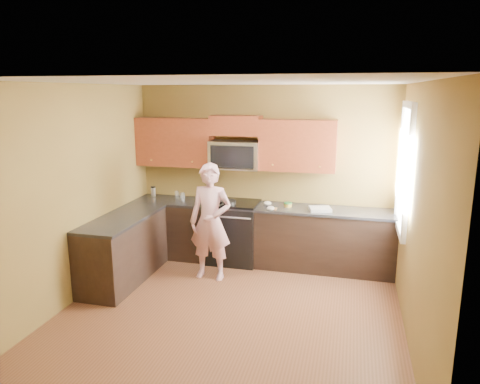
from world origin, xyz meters
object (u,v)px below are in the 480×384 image
(travel_mug, at_px, (153,196))
(frying_pan, at_px, (228,204))
(butter_tub, at_px, (288,207))
(stove, at_px, (234,232))
(microwave, at_px, (235,168))
(woman, at_px, (210,222))

(travel_mug, bearing_deg, frying_pan, -12.82)
(butter_tub, height_order, travel_mug, travel_mug)
(stove, distance_m, travel_mug, 1.48)
(stove, bearing_deg, frying_pan, -108.54)
(stove, height_order, microwave, microwave)
(butter_tub, bearing_deg, woman, -143.07)
(microwave, relative_size, woman, 0.46)
(microwave, relative_size, frying_pan, 1.74)
(stove, distance_m, butter_tub, 0.95)
(stove, distance_m, frying_pan, 0.50)
(microwave, height_order, travel_mug, microwave)
(microwave, distance_m, travel_mug, 1.50)
(woman, relative_size, travel_mug, 9.96)
(stove, relative_size, microwave, 1.25)
(butter_tub, bearing_deg, stove, -177.51)
(stove, height_order, woman, woman)
(travel_mug, bearing_deg, butter_tub, -3.23)
(woman, xyz_separation_m, travel_mug, (-1.26, 0.86, 0.10))
(microwave, height_order, woman, microwave)
(microwave, bearing_deg, frying_pan, -100.25)
(travel_mug, bearing_deg, woman, -34.28)
(butter_tub, distance_m, travel_mug, 2.24)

